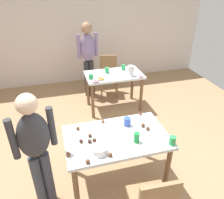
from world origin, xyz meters
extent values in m
plane|color=#9E7A56|center=(0.00, 0.00, 0.00)|extent=(6.40, 6.40, 0.00)
cube|color=silver|center=(0.00, 3.20, 1.30)|extent=(6.40, 0.10, 2.60)
cube|color=silver|center=(-0.03, -0.19, 0.73)|extent=(1.21, 0.75, 0.04)
cylinder|color=brown|center=(-0.57, -0.50, 0.35)|extent=(0.06, 0.06, 0.71)
cylinder|color=brown|center=(0.52, -0.50, 0.35)|extent=(0.06, 0.06, 0.71)
cylinder|color=brown|center=(-0.57, 0.12, 0.35)|extent=(0.06, 0.06, 0.71)
cylinder|color=brown|center=(0.52, 0.12, 0.35)|extent=(0.06, 0.06, 0.71)
cube|color=silver|center=(0.45, 1.61, 0.73)|extent=(1.08, 0.63, 0.04)
cylinder|color=brown|center=(-0.03, 1.35, 0.35)|extent=(0.06, 0.06, 0.71)
cylinder|color=brown|center=(0.94, 1.35, 0.35)|extent=(0.06, 0.06, 0.71)
cylinder|color=brown|center=(-0.03, 1.86, 0.35)|extent=(0.06, 0.06, 0.71)
cylinder|color=brown|center=(0.94, 1.86, 0.35)|extent=(0.06, 0.06, 0.71)
cylinder|color=olive|center=(0.30, -0.71, 0.21)|extent=(0.04, 0.04, 0.41)
cube|color=olive|center=(0.51, 2.20, 0.43)|extent=(0.47, 0.47, 0.04)
cube|color=olive|center=(0.54, 2.38, 0.66)|extent=(0.38, 0.12, 0.42)
cylinder|color=olive|center=(0.64, 2.00, 0.21)|extent=(0.04, 0.04, 0.41)
cylinder|color=olive|center=(0.31, 2.07, 0.21)|extent=(0.04, 0.04, 0.41)
cylinder|color=olive|center=(0.71, 2.33, 0.21)|extent=(0.04, 0.04, 0.41)
cylinder|color=olive|center=(0.38, 2.40, 0.21)|extent=(0.04, 0.04, 0.41)
cylinder|color=#383D4C|center=(-0.96, -0.30, 0.37)|extent=(0.11, 0.11, 0.75)
cylinder|color=#383D4C|center=(-0.86, -0.26, 0.37)|extent=(0.11, 0.11, 0.75)
ellipsoid|color=#333338|center=(-0.91, -0.28, 1.01)|extent=(0.37, 0.29, 0.53)
sphere|color=beige|center=(-0.91, -0.28, 1.38)|extent=(0.20, 0.20, 0.20)
cylinder|color=#333338|center=(-1.09, -0.34, 1.05)|extent=(0.09, 0.09, 0.45)
cylinder|color=#333338|center=(-0.73, -0.22, 1.05)|extent=(0.09, 0.09, 0.45)
cylinder|color=#28282D|center=(0.14, 2.29, 0.41)|extent=(0.11, 0.11, 0.81)
cylinder|color=#28282D|center=(0.03, 2.28, 0.41)|extent=(0.11, 0.11, 0.81)
ellipsoid|color=slate|center=(0.08, 2.29, 1.10)|extent=(0.35, 0.25, 0.58)
sphere|color=#997051|center=(0.08, 2.29, 1.50)|extent=(0.22, 0.22, 0.22)
cylinder|color=slate|center=(0.27, 2.31, 1.14)|extent=(0.08, 0.08, 0.49)
cylinder|color=slate|center=(-0.10, 2.26, 1.14)|extent=(0.08, 0.08, 0.49)
cylinder|color=white|center=(-0.28, -0.41, 0.79)|extent=(0.17, 0.17, 0.08)
cylinder|color=#198438|center=(0.16, -0.35, 0.81)|extent=(0.07, 0.07, 0.12)
cube|color=silver|center=(-0.20, -0.10, 0.75)|extent=(0.17, 0.02, 0.01)
cylinder|color=green|center=(0.53, -0.49, 0.80)|extent=(0.07, 0.07, 0.11)
cylinder|color=#3351B2|center=(0.16, -0.02, 0.81)|extent=(0.08, 0.08, 0.11)
sphere|color=#3D2319|center=(-0.45, -0.19, 0.77)|extent=(0.04, 0.04, 0.04)
sphere|color=brown|center=(-0.43, -0.52, 0.77)|extent=(0.05, 0.05, 0.05)
sphere|color=#3D2319|center=(-0.33, -0.12, 0.77)|extent=(0.04, 0.04, 0.04)
sphere|color=brown|center=(-0.19, -0.49, 0.77)|extent=(0.05, 0.05, 0.05)
sphere|color=brown|center=(0.34, -0.10, 0.77)|extent=(0.05, 0.05, 0.05)
sphere|color=brown|center=(-0.12, 0.12, 0.77)|extent=(0.04, 0.04, 0.04)
sphere|color=#3D2319|center=(0.21, 0.05, 0.78)|extent=(0.05, 0.05, 0.05)
sphere|color=brown|center=(-0.60, -0.37, 0.77)|extent=(0.05, 0.05, 0.05)
sphere|color=#3D2319|center=(-0.35, -0.22, 0.77)|extent=(0.05, 0.05, 0.05)
sphere|color=brown|center=(0.41, 0.15, 0.77)|extent=(0.04, 0.04, 0.04)
sphere|color=brown|center=(-0.45, 0.05, 0.77)|extent=(0.04, 0.04, 0.04)
sphere|color=brown|center=(0.37, -0.18, 0.77)|extent=(0.05, 0.05, 0.05)
sphere|color=#3D2319|center=(-0.30, -0.22, 0.77)|extent=(0.05, 0.05, 0.05)
cylinder|color=white|center=(0.73, 1.44, 0.85)|extent=(0.12, 0.12, 0.20)
cylinder|color=green|center=(-0.01, 1.49, 0.80)|extent=(0.08, 0.08, 0.09)
cylinder|color=green|center=(0.34, 1.70, 0.80)|extent=(0.08, 0.08, 0.11)
cylinder|color=green|center=(0.69, 1.76, 0.80)|extent=(0.08, 0.08, 0.10)
torus|color=pink|center=(0.04, 1.35, 0.77)|extent=(0.13, 0.13, 0.04)
torus|color=gold|center=(0.15, 1.43, 0.77)|extent=(0.13, 0.13, 0.04)
torus|color=pink|center=(0.88, 1.35, 0.77)|extent=(0.11, 0.11, 0.03)
camera|label=1|loc=(-0.62, -2.12, 2.39)|focal=35.13mm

